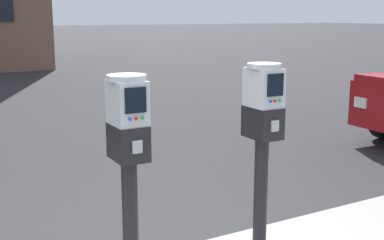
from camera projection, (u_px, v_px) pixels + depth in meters
parking_meter_near_kerb at (129, 149)px, 2.84m from camera, size 0.22×0.25×1.33m
parking_meter_twin_adjacent at (262, 129)px, 3.29m from camera, size 0.22×0.25×1.35m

